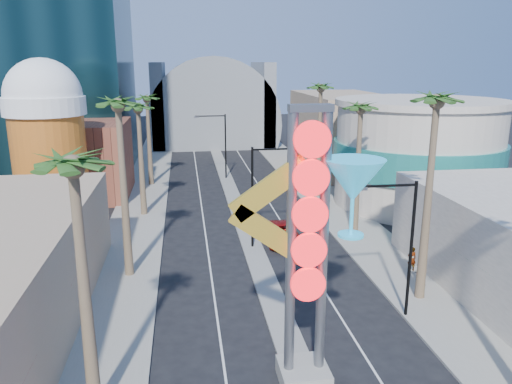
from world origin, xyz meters
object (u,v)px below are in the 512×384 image
at_px(red_pickup, 282,233).
at_px(pedestrian_b, 420,273).
at_px(neon_sign, 327,230).
at_px(pedestrian_a, 412,259).

distance_m(red_pickup, pedestrian_b, 11.82).
xyz_separation_m(neon_sign, pedestrian_a, (9.40, 10.83, -6.29)).
relative_size(pedestrian_a, pedestrian_b, 1.00).
bearing_deg(neon_sign, pedestrian_a, 49.04).
height_order(neon_sign, pedestrian_a, neon_sign).
xyz_separation_m(neon_sign, red_pickup, (1.73, 17.93, -6.54)).
relative_size(neon_sign, pedestrian_a, 7.26).
bearing_deg(pedestrian_a, red_pickup, -44.53).
height_order(red_pickup, pedestrian_a, pedestrian_a).
bearing_deg(pedestrian_a, neon_sign, 47.33).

